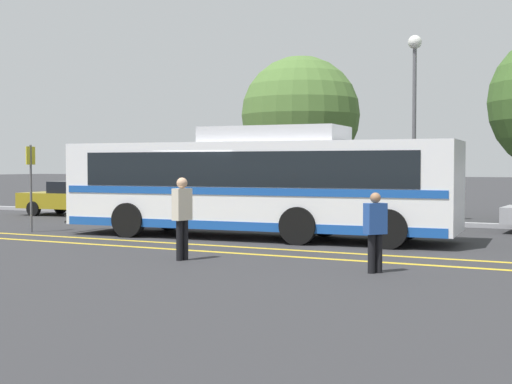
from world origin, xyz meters
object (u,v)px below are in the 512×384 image
(pedestrian_0, at_px, (182,213))
(bus_stop_sign, at_px, (31,178))
(transit_bus, at_px, (257,183))
(tree_1, at_px, (301,115))
(parked_car_1, at_px, (197,200))
(pedestrian_2, at_px, (375,228))
(parked_car_0, at_px, (77,198))
(street_lamp, at_px, (414,90))
(parked_car_2, at_px, (354,205))

(pedestrian_0, relative_size, bus_stop_sign, 0.67)
(transit_bus, bearing_deg, tree_1, 11.63)
(tree_1, bearing_deg, parked_car_1, -119.49)
(tree_1, bearing_deg, transit_bus, -74.31)
(pedestrian_0, relative_size, pedestrian_2, 1.16)
(transit_bus, xyz_separation_m, tree_1, (-2.69, 9.59, 2.60))
(parked_car_0, xyz_separation_m, street_lamp, (13.39, 2.44, 4.05))
(pedestrian_0, bearing_deg, street_lamp, 4.91)
(transit_bus, bearing_deg, parked_car_0, 61.78)
(street_lamp, bearing_deg, bus_stop_sign, -138.18)
(parked_car_0, distance_m, bus_stop_sign, 7.34)
(tree_1, bearing_deg, street_lamp, -23.59)
(transit_bus, xyz_separation_m, street_lamp, (2.72, 7.23, 3.19))
(transit_bus, xyz_separation_m, pedestrian_2, (4.99, -4.89, -0.70))
(pedestrian_0, height_order, pedestrian_2, pedestrian_0)
(bus_stop_sign, height_order, street_lamp, street_lamp)
(street_lamp, bearing_deg, transit_bus, -110.60)
(pedestrian_2, bearing_deg, bus_stop_sign, -67.49)
(parked_car_2, height_order, bus_stop_sign, bus_stop_sign)
(street_lamp, bearing_deg, pedestrian_2, -79.39)
(pedestrian_0, height_order, bus_stop_sign, bus_stop_sign)
(transit_bus, relative_size, bus_stop_sign, 4.32)
(pedestrian_0, bearing_deg, parked_car_2, 11.43)
(transit_bus, distance_m, pedestrian_2, 7.02)
(parked_car_0, distance_m, parked_car_2, 11.87)
(pedestrian_0, xyz_separation_m, tree_1, (-3.34, 14.57, 3.13))
(transit_bus, bearing_deg, pedestrian_0, -176.65)
(bus_stop_sign, bearing_deg, pedestrian_2, -109.64)
(transit_bus, xyz_separation_m, parked_car_1, (-5.17, 5.22, -0.84))
(bus_stop_sign, bearing_deg, transit_bus, -81.85)
(street_lamp, bearing_deg, tree_1, 156.41)
(bus_stop_sign, distance_m, tree_1, 12.20)
(parked_car_0, bearing_deg, pedestrian_2, -125.45)
(parked_car_2, distance_m, tree_1, 6.86)
(bus_stop_sign, relative_size, tree_1, 0.41)
(transit_bus, bearing_deg, parked_car_2, -17.20)
(parked_car_0, relative_size, pedestrian_0, 2.69)
(parked_car_1, bearing_deg, pedestrian_2, 49.05)
(parked_car_1, relative_size, pedestrian_2, 2.73)
(parked_car_0, bearing_deg, parked_car_1, -89.32)
(street_lamp, distance_m, tree_1, 5.93)
(pedestrian_0, xyz_separation_m, bus_stop_sign, (-7.72, 3.45, 0.66))
(transit_bus, distance_m, street_lamp, 8.35)
(pedestrian_2, xyz_separation_m, bus_stop_sign, (-12.06, 3.36, 0.82))
(parked_car_1, bearing_deg, pedestrian_0, 33.62)
(transit_bus, bearing_deg, parked_car_1, 40.68)
(parked_car_1, distance_m, bus_stop_sign, 7.07)
(pedestrian_0, distance_m, tree_1, 15.27)
(parked_car_2, relative_size, bus_stop_sign, 1.81)
(parked_car_0, distance_m, tree_1, 9.93)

